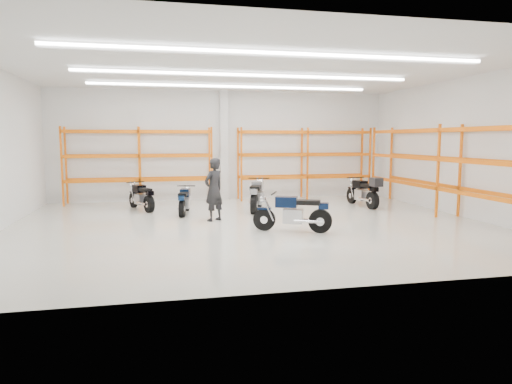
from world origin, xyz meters
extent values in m
plane|color=beige|center=(0.00, 0.00, 0.00)|extent=(14.00, 14.00, 0.00)
cube|color=white|center=(0.00, 6.00, 2.25)|extent=(14.00, 0.02, 4.50)
cube|color=white|center=(0.00, -6.00, 2.25)|extent=(14.00, 0.02, 4.50)
cube|color=white|center=(7.00, 0.00, 2.25)|extent=(0.02, 12.00, 4.50)
cube|color=white|center=(0.00, 0.00, 4.50)|extent=(14.00, 12.00, 0.02)
cube|color=white|center=(0.00, -3.00, 4.40)|extent=(10.00, 0.22, 0.10)
cube|color=white|center=(0.00, 0.50, 4.40)|extent=(10.00, 0.22, 0.10)
cube|color=white|center=(0.00, 3.50, 4.40)|extent=(10.00, 0.22, 0.10)
cylinder|color=black|center=(0.15, -0.92, 0.31)|extent=(0.61, 0.36, 0.62)
cylinder|color=black|center=(1.55, -1.54, 0.32)|extent=(0.66, 0.43, 0.64)
cylinder|color=silver|center=(0.15, -0.92, 0.31)|extent=(0.25, 0.21, 0.21)
cylinder|color=silver|center=(1.55, -1.54, 0.32)|extent=(0.29, 0.28, 0.23)
cube|color=black|center=(0.15, -0.92, 0.62)|extent=(0.40, 0.29, 0.06)
cube|color=#B7B7BC|center=(0.88, -1.24, 0.43)|extent=(0.64, 0.55, 0.39)
cube|color=#A5A5AA|center=(1.24, -1.40, 0.33)|extent=(0.71, 0.40, 0.08)
cube|color=black|center=(0.71, -1.17, 0.82)|extent=(0.67, 0.55, 0.29)
cube|color=black|center=(1.24, -1.40, 0.82)|extent=(0.74, 0.55, 0.12)
cube|color=black|center=(1.63, -1.58, 0.74)|extent=(0.33, 0.31, 0.16)
cylinder|color=black|center=(0.39, -1.03, 1.05)|extent=(0.32, 0.67, 0.04)
sphere|color=silver|center=(0.11, -0.91, 0.88)|extent=(0.19, 0.19, 0.19)
cylinder|color=silver|center=(1.21, -1.57, 0.33)|extent=(0.74, 0.39, 0.09)
cylinder|color=black|center=(-3.61, 4.22, 0.28)|extent=(0.34, 0.57, 0.57)
cylinder|color=black|center=(-3.02, 2.93, 0.29)|extent=(0.40, 0.61, 0.59)
cylinder|color=silver|center=(-3.61, 4.22, 0.28)|extent=(0.20, 0.23, 0.19)
cylinder|color=silver|center=(-3.02, 2.93, 0.29)|extent=(0.26, 0.27, 0.21)
cube|color=black|center=(-3.61, 4.22, 0.57)|extent=(0.27, 0.37, 0.06)
cube|color=#B7B7BC|center=(-3.31, 3.55, 0.40)|extent=(0.51, 0.59, 0.36)
cube|color=#A5A5AA|center=(-3.16, 3.22, 0.30)|extent=(0.38, 0.65, 0.08)
cube|color=black|center=(-3.38, 3.70, 0.76)|extent=(0.51, 0.62, 0.27)
cube|color=black|center=(-3.16, 3.22, 0.76)|extent=(0.52, 0.69, 0.11)
cube|color=black|center=(-2.99, 2.86, 0.68)|extent=(0.29, 0.31, 0.15)
cylinder|color=black|center=(-3.51, 4.00, 0.97)|extent=(0.62, 0.31, 0.03)
sphere|color=silver|center=(-3.63, 4.26, 0.82)|extent=(0.18, 0.18, 0.18)
cylinder|color=silver|center=(-3.28, 3.12, 0.30)|extent=(0.37, 0.68, 0.09)
cylinder|color=black|center=(-1.71, 3.05, 0.27)|extent=(0.21, 0.55, 0.54)
cylinder|color=black|center=(-1.96, 1.74, 0.28)|extent=(0.26, 0.57, 0.55)
cylinder|color=silver|center=(-1.71, 3.05, 0.27)|extent=(0.16, 0.20, 0.18)
cylinder|color=silver|center=(-1.96, 1.74, 0.28)|extent=(0.21, 0.23, 0.20)
cube|color=#0D2246|center=(-1.71, 3.05, 0.54)|extent=(0.19, 0.34, 0.05)
cube|color=#B7B7BC|center=(-1.84, 2.37, 0.37)|extent=(0.40, 0.52, 0.34)
cube|color=#A5A5AA|center=(-1.91, 2.04, 0.29)|extent=(0.22, 0.63, 0.07)
cube|color=#0D2246|center=(-1.81, 2.53, 0.71)|extent=(0.39, 0.55, 0.25)
cube|color=black|center=(-1.91, 2.04, 0.71)|extent=(0.37, 0.63, 0.11)
cube|color=#0D2246|center=(-1.98, 1.67, 0.64)|extent=(0.24, 0.26, 0.14)
cylinder|color=black|center=(-1.76, 2.83, 0.91)|extent=(0.62, 0.15, 0.03)
sphere|color=silver|center=(-1.71, 3.09, 0.77)|extent=(0.17, 0.17, 0.17)
cylinder|color=silver|center=(-2.05, 2.03, 0.29)|extent=(0.20, 0.67, 0.08)
cylinder|color=black|center=(0.98, 3.38, 0.32)|extent=(0.34, 0.66, 0.65)
cylinder|color=black|center=(0.44, 1.85, 0.34)|extent=(0.40, 0.70, 0.67)
cylinder|color=silver|center=(0.98, 3.38, 0.32)|extent=(0.21, 0.25, 0.22)
cylinder|color=silver|center=(0.44, 1.85, 0.34)|extent=(0.28, 0.30, 0.24)
cube|color=gray|center=(0.98, 3.38, 0.65)|extent=(0.28, 0.42, 0.06)
cube|color=#B7B7BC|center=(0.70, 2.59, 0.45)|extent=(0.55, 0.66, 0.41)
cube|color=#A5A5AA|center=(0.57, 2.20, 0.35)|extent=(0.37, 0.76, 0.09)
cube|color=gray|center=(0.76, 2.77, 0.86)|extent=(0.55, 0.69, 0.30)
cube|color=black|center=(0.57, 2.20, 0.86)|extent=(0.54, 0.78, 0.13)
cube|color=gray|center=(0.42, 1.77, 0.78)|extent=(0.32, 0.34, 0.17)
cylinder|color=black|center=(0.89, 3.12, 1.10)|extent=(0.73, 0.29, 0.04)
sphere|color=silver|center=(0.99, 3.42, 0.93)|extent=(0.21, 0.21, 0.21)
cylinder|color=silver|center=(0.39, 2.21, 0.35)|extent=(0.36, 0.80, 0.10)
cylinder|color=black|center=(4.72, 3.54, 0.31)|extent=(0.17, 0.62, 0.62)
cylinder|color=black|center=(4.84, 2.01, 0.32)|extent=(0.24, 0.65, 0.64)
cylinder|color=silver|center=(4.72, 3.54, 0.31)|extent=(0.16, 0.22, 0.21)
cylinder|color=silver|center=(4.84, 2.01, 0.32)|extent=(0.22, 0.24, 0.23)
cube|color=black|center=(4.72, 3.54, 0.62)|extent=(0.18, 0.38, 0.06)
cube|color=#B7B7BC|center=(4.78, 2.75, 0.43)|extent=(0.41, 0.56, 0.39)
cube|color=#A5A5AA|center=(4.81, 2.36, 0.33)|extent=(0.18, 0.73, 0.08)
cube|color=black|center=(4.77, 2.93, 0.82)|extent=(0.39, 0.60, 0.29)
cube|color=black|center=(4.81, 2.36, 0.82)|extent=(0.36, 0.70, 0.12)
cube|color=black|center=(4.85, 1.93, 0.74)|extent=(0.25, 0.28, 0.16)
cylinder|color=black|center=(4.74, 3.28, 1.05)|extent=(0.72, 0.09, 0.04)
sphere|color=silver|center=(4.72, 3.58, 0.88)|extent=(0.19, 0.19, 0.19)
cylinder|color=silver|center=(4.65, 2.30, 0.33)|extent=(0.15, 0.77, 0.09)
cube|color=black|center=(4.86, 1.81, 1.00)|extent=(0.38, 0.42, 0.31)
imported|color=black|center=(-1.03, 0.88, 0.97)|extent=(0.85, 0.81, 1.95)
cube|color=white|center=(0.00, 5.82, 2.25)|extent=(0.32, 0.32, 4.50)
cube|color=#F34D00|center=(-6.20, 5.88, 1.50)|extent=(0.07, 0.07, 3.00)
cube|color=#F34D00|center=(-6.20, 5.08, 1.50)|extent=(0.07, 0.07, 3.00)
cube|color=#F34D00|center=(-3.40, 5.88, 1.50)|extent=(0.07, 0.07, 3.00)
cube|color=#F34D00|center=(-3.40, 5.08, 1.50)|extent=(0.07, 0.07, 3.00)
cube|color=#F34D00|center=(-0.60, 5.88, 1.50)|extent=(0.07, 0.07, 3.00)
cube|color=#F34D00|center=(-0.60, 5.08, 1.50)|extent=(0.07, 0.07, 3.00)
cube|color=#F34D00|center=(-3.40, 5.88, 0.94)|extent=(5.60, 0.07, 0.12)
cube|color=#F34D00|center=(-3.40, 5.08, 0.94)|extent=(5.60, 0.07, 0.12)
cube|color=#F34D00|center=(-3.40, 5.88, 1.88)|extent=(5.60, 0.07, 0.12)
cube|color=#F34D00|center=(-3.40, 5.08, 1.88)|extent=(5.60, 0.07, 0.12)
cube|color=#F34D00|center=(-3.40, 5.88, 2.81)|extent=(5.60, 0.07, 0.12)
cube|color=#F34D00|center=(-3.40, 5.08, 2.81)|extent=(5.60, 0.07, 0.12)
cube|color=#F34D00|center=(0.60, 5.88, 1.50)|extent=(0.07, 0.07, 3.00)
cube|color=#F34D00|center=(0.60, 5.08, 1.50)|extent=(0.07, 0.07, 3.00)
cube|color=#F34D00|center=(3.40, 5.88, 1.50)|extent=(0.07, 0.07, 3.00)
cube|color=#F34D00|center=(3.40, 5.08, 1.50)|extent=(0.07, 0.07, 3.00)
cube|color=#F34D00|center=(6.20, 5.88, 1.50)|extent=(0.07, 0.07, 3.00)
cube|color=#F34D00|center=(6.20, 5.08, 1.50)|extent=(0.07, 0.07, 3.00)
cube|color=#F34D00|center=(3.40, 5.88, 0.94)|extent=(5.60, 0.07, 0.12)
cube|color=#F34D00|center=(3.40, 5.08, 0.94)|extent=(5.60, 0.07, 0.12)
cube|color=#F34D00|center=(3.40, 5.88, 1.88)|extent=(5.60, 0.07, 0.12)
cube|color=#F34D00|center=(3.40, 5.08, 1.88)|extent=(5.60, 0.07, 0.12)
cube|color=#F34D00|center=(3.40, 5.88, 2.81)|extent=(5.60, 0.07, 0.12)
cube|color=#F34D00|center=(3.40, 5.08, 2.81)|extent=(5.60, 0.07, 0.12)
cube|color=#F34D00|center=(6.88, 0.00, 1.50)|extent=(0.07, 0.07, 3.00)
cube|color=#F34D00|center=(6.08, 0.00, 1.50)|extent=(0.07, 0.07, 3.00)
cube|color=#F34D00|center=(6.88, 4.50, 1.50)|extent=(0.07, 0.07, 3.00)
cube|color=#F34D00|center=(6.08, 4.50, 1.50)|extent=(0.07, 0.07, 3.00)
cube|color=#F34D00|center=(6.88, 0.00, 0.94)|extent=(0.07, 9.00, 0.12)
cube|color=#F34D00|center=(6.08, 0.00, 0.94)|extent=(0.07, 9.00, 0.12)
cube|color=#F34D00|center=(6.88, 0.00, 1.88)|extent=(0.07, 9.00, 0.12)
cube|color=#F34D00|center=(6.08, 0.00, 1.88)|extent=(0.07, 9.00, 0.12)
cube|color=#F34D00|center=(6.88, 0.00, 2.81)|extent=(0.07, 9.00, 0.12)
cube|color=#F34D00|center=(6.08, 0.00, 2.81)|extent=(0.07, 9.00, 0.12)
camera|label=1|loc=(-2.69, -13.02, 2.51)|focal=32.00mm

